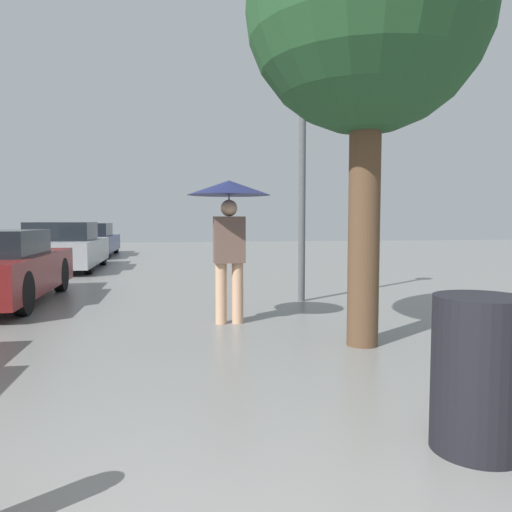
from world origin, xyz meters
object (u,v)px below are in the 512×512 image
(parked_car_farthest, at_px, (89,241))
(trash_bin, at_px, (478,374))
(parked_car_third, at_px, (64,248))
(tree, at_px, (367,13))
(street_lamp, at_px, (303,106))
(pedestrian, at_px, (229,210))

(parked_car_farthest, bearing_deg, trash_bin, -74.12)
(parked_car_third, xyz_separation_m, tree, (5.00, -9.31, 2.95))
(parked_car_third, relative_size, street_lamp, 0.88)
(parked_car_farthest, height_order, tree, tree)
(parked_car_third, height_order, tree, tree)
(street_lamp, xyz_separation_m, trash_bin, (-0.38, -5.52, -2.80))
(pedestrian, height_order, tree, tree)
(tree, bearing_deg, pedestrian, 133.22)
(pedestrian, relative_size, parked_car_farthest, 0.41)
(trash_bin, bearing_deg, parked_car_third, 111.80)
(tree, bearing_deg, trash_bin, -96.16)
(parked_car_farthest, bearing_deg, tree, -70.67)
(tree, xyz_separation_m, street_lamp, (0.11, 3.02, -0.29))
(pedestrian, relative_size, parked_car_third, 0.45)
(parked_car_third, height_order, street_lamp, street_lamp)
(parked_car_farthest, bearing_deg, parked_car_third, -87.99)
(parked_car_third, bearing_deg, street_lamp, -50.97)
(parked_car_farthest, relative_size, trash_bin, 4.90)
(parked_car_third, xyz_separation_m, parked_car_farthest, (-0.19, 5.47, -0.03))
(pedestrian, bearing_deg, street_lamp, 48.70)
(tree, distance_m, street_lamp, 3.03)
(parked_car_third, bearing_deg, trash_bin, -68.20)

